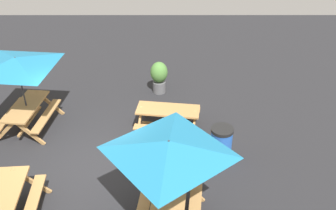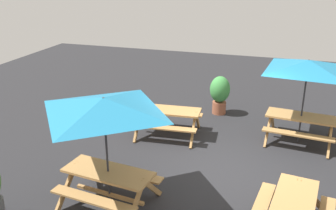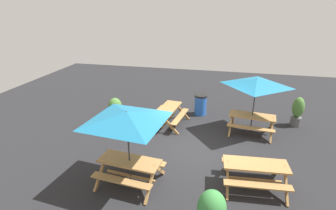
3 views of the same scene
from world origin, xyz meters
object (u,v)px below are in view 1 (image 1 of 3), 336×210
at_px(picnic_table_1, 5,202).
at_px(potted_plant_1, 159,76).
at_px(trash_bin_blue, 221,144).
at_px(picnic_table_2, 169,154).
at_px(picnic_table_3, 17,68).
at_px(picnic_table_0, 168,115).

distance_m(picnic_table_1, potted_plant_1, 6.50).
bearing_deg(picnic_table_1, trash_bin_blue, 108.83).
relative_size(picnic_table_2, picnic_table_3, 0.83).
bearing_deg(trash_bin_blue, picnic_table_2, -31.78).
bearing_deg(picnic_table_0, potted_plant_1, 105.00).
relative_size(picnic_table_1, potted_plant_1, 1.68).
relative_size(picnic_table_0, potted_plant_1, 1.74).
height_order(picnic_table_0, picnic_table_2, picnic_table_2).
relative_size(picnic_table_3, potted_plant_1, 2.49).
xyz_separation_m(picnic_table_2, picnic_table_3, (-3.68, -4.14, 0.00)).
distance_m(picnic_table_2, picnic_table_3, 5.54).
bearing_deg(picnic_table_1, potted_plant_1, 146.23).
bearing_deg(picnic_table_3, potted_plant_1, 125.04).
xyz_separation_m(picnic_table_1, trash_bin_blue, (-2.09, 4.88, -0.07)).
height_order(trash_bin_blue, potted_plant_1, potted_plant_1).
height_order(picnic_table_2, picnic_table_3, same).
distance_m(picnic_table_0, picnic_table_2, 3.77).
xyz_separation_m(picnic_table_1, potted_plant_1, (-5.66, 3.19, 0.07)).
bearing_deg(picnic_table_2, picnic_table_1, -85.32).
distance_m(trash_bin_blue, potted_plant_1, 3.95).
relative_size(picnic_table_1, trash_bin_blue, 1.94).
xyz_separation_m(picnic_table_1, picnic_table_2, (0.13, 3.50, 1.43)).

